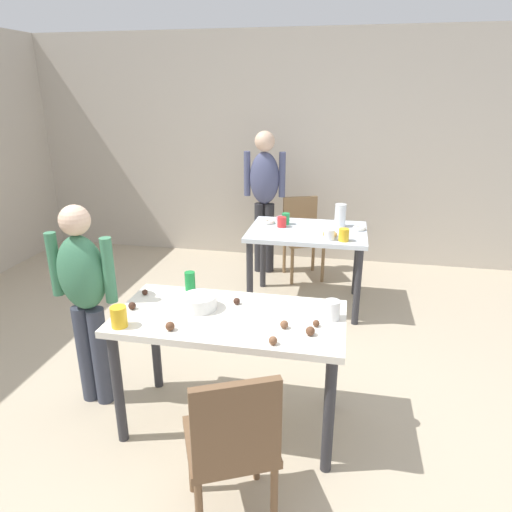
{
  "coord_description": "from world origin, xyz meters",
  "views": [
    {
      "loc": [
        0.65,
        -2.25,
        1.97
      ],
      "look_at": [
        0.08,
        0.63,
        0.9
      ],
      "focal_mm": 32.25,
      "sensor_mm": 36.0,
      "label": 1
    }
  ],
  "objects_px": {
    "dining_table_far": "(307,241)",
    "person_girl_near": "(85,292)",
    "chair_near_table": "(232,441)",
    "chair_far_table": "(302,232)",
    "pitcher_far": "(340,215)",
    "soda_can": "(190,281)",
    "dining_table_near": "(230,331)",
    "mixing_bowl": "(199,302)",
    "person_adult_far": "(264,190)"
  },
  "relations": [
    {
      "from": "dining_table_far",
      "to": "person_girl_near",
      "type": "distance_m",
      "value": 2.13
    },
    {
      "from": "chair_near_table",
      "to": "person_girl_near",
      "type": "distance_m",
      "value": 1.38
    },
    {
      "from": "chair_far_table",
      "to": "pitcher_far",
      "type": "distance_m",
      "value": 0.79
    },
    {
      "from": "dining_table_far",
      "to": "soda_can",
      "type": "bearing_deg",
      "value": -112.33
    },
    {
      "from": "dining_table_near",
      "to": "chair_far_table",
      "type": "xyz_separation_m",
      "value": [
        0.16,
        2.54,
        -0.15
      ]
    },
    {
      "from": "chair_far_table",
      "to": "mixing_bowl",
      "type": "bearing_deg",
      "value": -98.15
    },
    {
      "from": "person_girl_near",
      "to": "person_adult_far",
      "type": "relative_size",
      "value": 0.86
    },
    {
      "from": "chair_near_table",
      "to": "pitcher_far",
      "type": "relative_size",
      "value": 4.05
    },
    {
      "from": "dining_table_far",
      "to": "mixing_bowl",
      "type": "height_order",
      "value": "mixing_bowl"
    },
    {
      "from": "chair_near_table",
      "to": "person_adult_far",
      "type": "bearing_deg",
      "value": 97.86
    },
    {
      "from": "chair_near_table",
      "to": "person_adult_far",
      "type": "distance_m",
      "value": 3.32
    },
    {
      "from": "mixing_bowl",
      "to": "pitcher_far",
      "type": "bearing_deg",
      "value": 68.26
    },
    {
      "from": "chair_near_table",
      "to": "person_girl_near",
      "type": "xyz_separation_m",
      "value": [
        -1.13,
        0.75,
        0.29
      ]
    },
    {
      "from": "soda_can",
      "to": "chair_far_table",
      "type": "bearing_deg",
      "value": 77.47
    },
    {
      "from": "dining_table_near",
      "to": "chair_far_table",
      "type": "relative_size",
      "value": 1.51
    },
    {
      "from": "dining_table_far",
      "to": "soda_can",
      "type": "xyz_separation_m",
      "value": [
        -0.62,
        -1.5,
        0.17
      ]
    },
    {
      "from": "chair_near_table",
      "to": "mixing_bowl",
      "type": "relative_size",
      "value": 4.24
    },
    {
      "from": "dining_table_near",
      "to": "soda_can",
      "type": "bearing_deg",
      "value": 138.76
    },
    {
      "from": "mixing_bowl",
      "to": "soda_can",
      "type": "height_order",
      "value": "soda_can"
    },
    {
      "from": "chair_near_table",
      "to": "pitcher_far",
      "type": "height_order",
      "value": "pitcher_far"
    },
    {
      "from": "person_adult_far",
      "to": "pitcher_far",
      "type": "xyz_separation_m",
      "value": [
        0.83,
        -0.6,
        -0.08
      ]
    },
    {
      "from": "soda_can",
      "to": "pitcher_far",
      "type": "xyz_separation_m",
      "value": [
        0.9,
        1.67,
        0.05
      ]
    },
    {
      "from": "dining_table_near",
      "to": "chair_near_table",
      "type": "bearing_deg",
      "value": -74.97
    },
    {
      "from": "dining_table_near",
      "to": "person_girl_near",
      "type": "height_order",
      "value": "person_girl_near"
    },
    {
      "from": "dining_table_far",
      "to": "pitcher_far",
      "type": "xyz_separation_m",
      "value": [
        0.29,
        0.16,
        0.22
      ]
    },
    {
      "from": "person_girl_near",
      "to": "mixing_bowl",
      "type": "height_order",
      "value": "person_girl_near"
    },
    {
      "from": "person_girl_near",
      "to": "pitcher_far",
      "type": "distance_m",
      "value": 2.43
    },
    {
      "from": "mixing_bowl",
      "to": "pitcher_far",
      "type": "distance_m",
      "value": 2.06
    },
    {
      "from": "chair_far_table",
      "to": "person_adult_far",
      "type": "height_order",
      "value": "person_adult_far"
    },
    {
      "from": "dining_table_near",
      "to": "person_girl_near",
      "type": "distance_m",
      "value": 0.95
    },
    {
      "from": "chair_near_table",
      "to": "soda_can",
      "type": "xyz_separation_m",
      "value": [
        -0.52,
        0.99,
        0.31
      ]
    },
    {
      "from": "dining_table_near",
      "to": "mixing_bowl",
      "type": "distance_m",
      "value": 0.25
    },
    {
      "from": "chair_far_table",
      "to": "soda_can",
      "type": "height_order",
      "value": "soda_can"
    },
    {
      "from": "chair_near_table",
      "to": "soda_can",
      "type": "relative_size",
      "value": 7.13
    },
    {
      "from": "mixing_bowl",
      "to": "chair_near_table",
      "type": "bearing_deg",
      "value": -62.96
    },
    {
      "from": "chair_far_table",
      "to": "pitcher_far",
      "type": "xyz_separation_m",
      "value": [
        0.41,
        -0.58,
        0.36
      ]
    },
    {
      "from": "person_girl_near",
      "to": "chair_near_table",
      "type": "bearing_deg",
      "value": -33.73
    },
    {
      "from": "dining_table_near",
      "to": "pitcher_far",
      "type": "height_order",
      "value": "pitcher_far"
    },
    {
      "from": "dining_table_near",
      "to": "chair_far_table",
      "type": "height_order",
      "value": "chair_far_table"
    },
    {
      "from": "person_girl_near",
      "to": "pitcher_far",
      "type": "xyz_separation_m",
      "value": [
        1.51,
        1.91,
        0.07
      ]
    },
    {
      "from": "chair_near_table",
      "to": "person_girl_near",
      "type": "relative_size",
      "value": 0.65
    },
    {
      "from": "person_girl_near",
      "to": "dining_table_far",
      "type": "bearing_deg",
      "value": 55.03
    },
    {
      "from": "chair_far_table",
      "to": "mixing_bowl",
      "type": "xyz_separation_m",
      "value": [
        -0.36,
        -2.49,
        0.3
      ]
    },
    {
      "from": "mixing_bowl",
      "to": "dining_table_near",
      "type": "bearing_deg",
      "value": -13.9
    },
    {
      "from": "soda_can",
      "to": "person_adult_far",
      "type": "bearing_deg",
      "value": 88.17
    },
    {
      "from": "person_girl_near",
      "to": "mixing_bowl",
      "type": "bearing_deg",
      "value": -0.36
    },
    {
      "from": "dining_table_near",
      "to": "mixing_bowl",
      "type": "relative_size",
      "value": 6.41
    },
    {
      "from": "person_girl_near",
      "to": "soda_can",
      "type": "xyz_separation_m",
      "value": [
        0.6,
        0.24,
        0.02
      ]
    },
    {
      "from": "dining_table_near",
      "to": "dining_table_far",
      "type": "distance_m",
      "value": 1.82
    },
    {
      "from": "person_girl_near",
      "to": "person_adult_far",
      "type": "distance_m",
      "value": 2.6
    }
  ]
}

